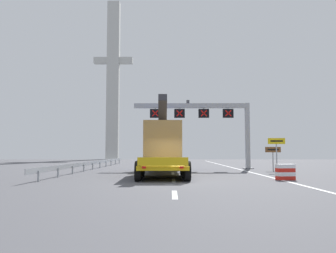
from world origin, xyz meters
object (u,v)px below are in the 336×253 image
exit_sign_yellow (277,147)px  crash_barrier_striped (285,172)px  heavy_haul_truck_yellow (162,147)px  bridge_pylon_distant (113,78)px  tourist_info_sign_brown (273,153)px  overhead_lane_gantry (206,116)px

exit_sign_yellow → crash_barrier_striped: size_ratio=2.57×
heavy_haul_truck_yellow → bridge_pylon_distant: bridge_pylon_distant is taller
bridge_pylon_distant → crash_barrier_striped: bearing=-71.0°
exit_sign_yellow → tourist_info_sign_brown: (0.29, 1.97, -0.50)m
overhead_lane_gantry → bridge_pylon_distant: (-16.82, 45.00, 13.72)m
heavy_haul_truck_yellow → exit_sign_yellow: heavy_haul_truck_yellow is taller
overhead_lane_gantry → exit_sign_yellow: 7.94m
tourist_info_sign_brown → bridge_pylon_distant: bearing=114.7°
overhead_lane_gantry → crash_barrier_striped: (3.14, -13.09, -4.66)m
exit_sign_yellow → crash_barrier_striped: 8.25m
heavy_haul_truck_yellow → overhead_lane_gantry: bearing=59.0°
heavy_haul_truck_yellow → bridge_pylon_distant: 55.91m
heavy_haul_truck_yellow → crash_barrier_striped: bearing=-41.3°
tourist_info_sign_brown → heavy_haul_truck_yellow: bearing=-159.7°
heavy_haul_truck_yellow → exit_sign_yellow: bearing=9.5°
crash_barrier_striped → bridge_pylon_distant: size_ratio=0.03×
tourist_info_sign_brown → crash_barrier_striped: bearing=-103.0°
overhead_lane_gantry → crash_barrier_striped: overhead_lane_gantry is taller
tourist_info_sign_brown → bridge_pylon_distant: size_ratio=0.06×
heavy_haul_truck_yellow → crash_barrier_striped: size_ratio=13.35×
exit_sign_yellow → crash_barrier_striped: bearing=-104.1°
bridge_pylon_distant → overhead_lane_gantry: bearing=-69.5°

